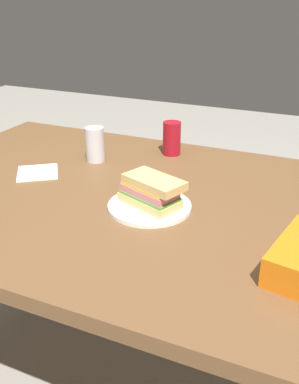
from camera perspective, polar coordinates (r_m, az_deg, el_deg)
name	(u,v)px	position (r m, az deg, el deg)	size (l,w,h in m)	color
ground_plane	(128,374)	(1.78, -2.87, -22.48)	(8.00, 8.00, 0.00)	gray
dining_table	(123,219)	(1.37, -3.46, -3.50)	(1.51, 1.03, 0.75)	brown
paper_plate	(150,206)	(1.23, 0.00, -1.85)	(0.23, 0.23, 0.01)	white
sandwich	(151,191)	(1.21, 0.19, 0.09)	(0.20, 0.15, 0.08)	#DBB26B
soda_can_red	(172,138)	(1.62, 2.91, 6.97)	(0.07, 0.07, 0.12)	maroon
soda_can_silver	(95,144)	(1.57, -7.09, 6.15)	(0.07, 0.07, 0.12)	silver
paper_napkin	(38,173)	(1.51, -14.32, 2.47)	(0.13, 0.13, 0.01)	white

